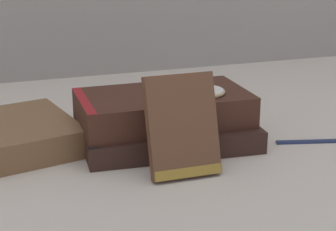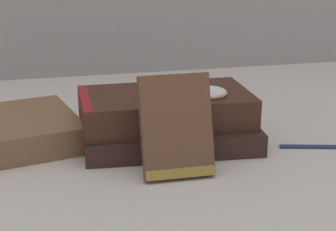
% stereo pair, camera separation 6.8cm
% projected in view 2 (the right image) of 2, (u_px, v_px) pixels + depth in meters
% --- Properties ---
extents(ground_plane, '(3.00, 3.00, 0.00)m').
position_uv_depth(ground_plane, '(137.00, 154.00, 0.74)').
color(ground_plane, beige).
extents(book_flat_bottom, '(0.24, 0.15, 0.03)m').
position_uv_depth(book_flat_bottom, '(166.00, 134.00, 0.77)').
color(book_flat_bottom, '#331E19').
rests_on(book_flat_bottom, ground_plane).
extents(book_flat_top, '(0.23, 0.13, 0.04)m').
position_uv_depth(book_flat_top, '(162.00, 108.00, 0.76)').
color(book_flat_top, '#422319').
rests_on(book_flat_top, book_flat_bottom).
extents(book_leaning_front, '(0.09, 0.05, 0.12)m').
position_uv_depth(book_leaning_front, '(176.00, 130.00, 0.67)').
color(book_leaning_front, brown).
rests_on(book_leaning_front, ground_plane).
extents(pocket_watch, '(0.05, 0.06, 0.01)m').
position_uv_depth(pocket_watch, '(207.00, 92.00, 0.75)').
color(pocket_watch, white).
rests_on(pocket_watch, book_flat_top).
extents(reading_glasses, '(0.11, 0.05, 0.00)m').
position_uv_depth(reading_glasses, '(100.00, 121.00, 0.86)').
color(reading_glasses, '#4C3828').
rests_on(reading_glasses, ground_plane).
extents(fountain_pen, '(0.12, 0.04, 0.01)m').
position_uv_depth(fountain_pen, '(326.00, 145.00, 0.76)').
color(fountain_pen, '#1E284C').
rests_on(fountain_pen, ground_plane).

